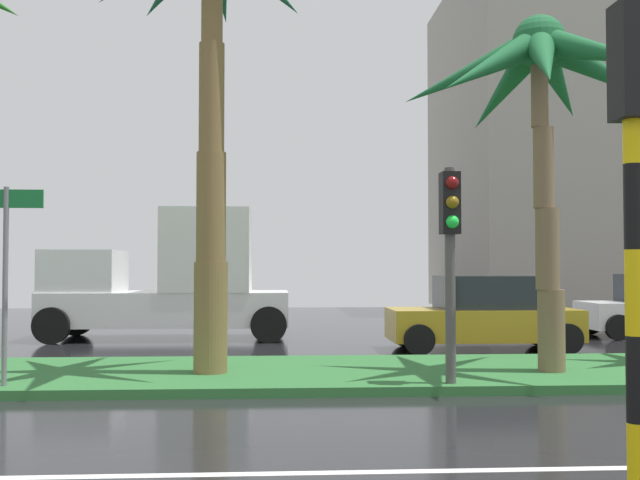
% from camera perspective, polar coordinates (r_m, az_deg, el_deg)
% --- Properties ---
extents(ground_plane, '(90.00, 42.00, 0.10)m').
position_cam_1_polar(ground_plane, '(14.69, -17.38, -9.71)').
color(ground_plane, black).
extents(median_strip, '(85.50, 4.00, 0.15)m').
position_cam_1_polar(median_strip, '(13.72, -18.40, -9.74)').
color(median_strip, '#2D6B33').
rests_on(median_strip, ground_plane).
extents(palm_tree_centre, '(4.28, 4.51, 8.01)m').
position_cam_1_polar(palm_tree_centre, '(13.56, -8.10, 17.32)').
color(palm_tree_centre, olive).
rests_on(palm_tree_centre, median_strip).
extents(palm_tree_centre_right, '(4.82, 4.71, 6.13)m').
position_cam_1_polar(palm_tree_centre_right, '(13.72, 16.30, 11.12)').
color(palm_tree_centre_right, brown).
rests_on(palm_tree_centre_right, median_strip).
extents(traffic_signal_median_right, '(0.28, 0.43, 3.32)m').
position_cam_1_polar(traffic_signal_median_right, '(11.74, 9.86, 0.43)').
color(traffic_signal_median_right, '#4C4C47').
rests_on(traffic_signal_median_right, median_strip).
extents(street_name_sign, '(1.10, 0.08, 3.00)m').
position_cam_1_polar(street_name_sign, '(12.30, -22.76, -1.23)').
color(street_name_sign, slate).
rests_on(street_name_sign, median_strip).
extents(traffic_signal_foreground, '(0.28, 0.43, 4.17)m').
position_cam_1_polar(traffic_signal_foreground, '(6.65, 22.60, 6.05)').
color(traffic_signal_foreground, yellow).
rests_on(traffic_signal_foreground, ground_plane).
extents(box_truck_lead, '(6.40, 2.64, 3.46)m').
position_cam_1_polar(box_truck_lead, '(20.48, -11.26, -3.06)').
color(box_truck_lead, white).
rests_on(box_truck_lead, ground_plane).
extents(car_in_traffic_second, '(4.30, 2.02, 1.72)m').
position_cam_1_polar(car_in_traffic_second, '(17.85, 12.36, -5.54)').
color(car_in_traffic_second, '#B28C1E').
rests_on(car_in_traffic_second, ground_plane).
extents(building_far_right, '(16.19, 11.10, 14.60)m').
position_cam_1_polar(building_far_right, '(36.96, 22.45, 6.51)').
color(building_far_right, gray).
rests_on(building_far_right, ground_plane).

